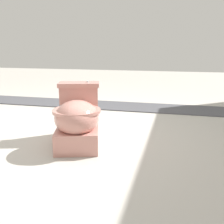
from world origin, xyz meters
TOP-DOWN VIEW (x-y plane):
  - ground_plane at (0.00, 0.00)m, footprint 14.00×14.00m
  - gravel_strip at (-1.25, 0.50)m, footprint 0.56×8.00m
  - toilet at (0.26, 0.15)m, footprint 0.71×0.54m

SIDE VIEW (x-z plane):
  - ground_plane at x=0.00m, z-range 0.00..0.00m
  - gravel_strip at x=-1.25m, z-range 0.00..0.01m
  - toilet at x=0.26m, z-range -0.04..0.48m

